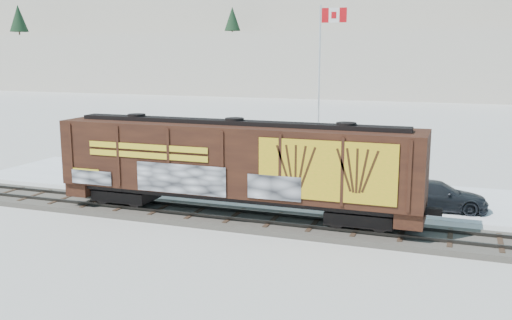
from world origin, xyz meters
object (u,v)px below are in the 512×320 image
at_px(hopper_railcar, 235,162).
at_px(car_silver, 133,162).
at_px(flagpole, 320,108).
at_px(car_dark, 436,195).
at_px(car_white, 326,180).

relative_size(hopper_railcar, car_silver, 3.75).
relative_size(flagpole, car_dark, 2.21).
distance_m(flagpole, car_dark, 13.28).
bearing_deg(car_silver, car_white, -97.86).
height_order(car_silver, car_dark, car_silver).
bearing_deg(hopper_railcar, car_white, 67.52).
bearing_deg(car_white, hopper_railcar, 161.86).
relative_size(car_silver, car_white, 0.95).
height_order(hopper_railcar, car_silver, hopper_railcar).
xyz_separation_m(car_silver, car_dark, (19.81, -2.53, -0.06)).
bearing_deg(car_silver, hopper_railcar, -130.28).
bearing_deg(car_dark, car_white, 72.06).
bearing_deg(car_white, flagpole, 20.67).
bearing_deg(car_dark, flagpole, 37.30).
relative_size(flagpole, car_silver, 2.40).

